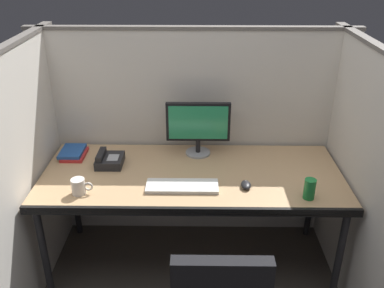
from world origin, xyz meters
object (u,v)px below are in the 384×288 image
Objects in this scene: computer_mouse at (246,185)px; soda_can at (310,189)px; keyboard_main at (182,186)px; coffee_mug at (79,186)px; desk_phone at (109,160)px; desk at (192,180)px; book_stack at (73,153)px; monitor_center at (198,125)px.

soda_can is at bearing -17.43° from computer_mouse.
keyboard_main is 0.60m from coffee_mug.
soda_can reaches higher than computer_mouse.
coffee_mug is (-0.60, -0.07, 0.04)m from keyboard_main.
coffee_mug reaches higher than keyboard_main.
desk_phone is (0.11, 0.35, -0.01)m from coffee_mug.
desk is 0.73m from soda_can.
coffee_mug is 0.66× the size of desk_phone.
computer_mouse is at bearing -25.69° from desk.
coffee_mug is 0.50m from book_stack.
desk is at bearing 71.49° from keyboard_main.
computer_mouse is at bearing 4.64° from coffee_mug.
coffee_mug is (-0.69, -0.51, -0.17)m from monitor_center.
keyboard_main is (-0.09, -0.44, -0.20)m from monitor_center.
desk is 19.79× the size of computer_mouse.
desk is 0.85m from book_stack.
desk is 10.00× the size of desk_phone.
computer_mouse is 0.51× the size of desk_phone.
book_stack is (-0.16, 0.47, -0.03)m from coffee_mug.
monitor_center is at bearing 139.38° from soda_can.
soda_can is at bearing -1.29° from coffee_mug.
keyboard_main is 1.97× the size of book_stack.
coffee_mug reaches higher than desk.
computer_mouse is 0.79× the size of soda_can.
monitor_center is 3.52× the size of soda_can.
desk is at bearing -16.15° from book_stack.
book_stack is 1.57m from soda_can.
keyboard_main is 0.86m from book_stack.
desk_phone is (0.27, -0.12, 0.01)m from book_stack.
coffee_mug is at bearing -173.35° from keyboard_main.
desk is 8.70× the size of book_stack.
monitor_center is 0.63m from desk_phone.
monitor_center reaches higher than desk_phone.
soda_can is (0.35, -0.11, 0.04)m from computer_mouse.
book_stack is (-0.76, 0.40, 0.01)m from keyboard_main.
desk_phone is at bearing -164.33° from monitor_center.
coffee_mug is 1.33m from soda_can.
soda_can is (0.63, -0.54, -0.15)m from monitor_center.
desk is 4.42× the size of monitor_center.
keyboard_main is 0.57m from desk_phone.
keyboard_main is 0.38m from computer_mouse.
keyboard_main is at bearing -27.90° from book_stack.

